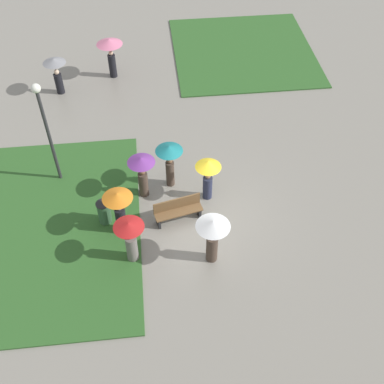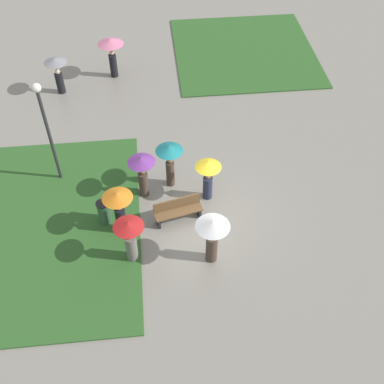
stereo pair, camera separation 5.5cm
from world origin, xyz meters
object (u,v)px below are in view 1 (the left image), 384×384
Objects in this scene: lone_walker_far_path at (56,70)px; lone_walker_mid_plaza at (110,49)px; crowd_person_orange at (119,206)px; crowd_person_yellow at (208,172)px; park_bench at (178,210)px; crowd_person_teal at (169,158)px; crowd_person_purple at (142,170)px; trash_bin at (104,213)px; crowd_person_red at (130,236)px; lamp_post at (45,122)px; crowd_person_white at (213,233)px.

lone_walker_mid_plaza reaches higher than lone_walker_far_path.
crowd_person_orange is 3.35m from crowd_person_yellow.
crowd_person_orange reaches higher than park_bench.
crowd_person_teal reaches higher than crowd_person_purple.
trash_bin is 0.55× the size of lone_walker_far_path.
trash_bin is 0.51× the size of crowd_person_teal.
crowd_person_teal reaches higher than park_bench.
crowd_person_purple reaches higher than trash_bin.
crowd_person_red is 3.71m from crowd_person_yellow.
crowd_person_red is 0.97× the size of crowd_person_teal.
crowd_person_orange is 0.98× the size of lone_walker_mid_plaza.
crowd_person_orange is at bearing -50.70° from lamp_post.
crowd_person_orange reaches higher than trash_bin.
crowd_person_purple is 7.71m from lone_walker_far_path.
crowd_person_yellow is (3.09, 1.29, -0.06)m from crowd_person_orange.
crowd_person_white is (0.93, -1.82, 0.87)m from park_bench.
park_bench is at bearing 136.63° from crowd_person_white.
crowd_person_red is at bearing -56.63° from lamp_post.
park_bench is 1.82× the size of trash_bin.
crowd_person_purple is at bearing -171.88° from crowd_person_red.
lone_walker_far_path is at bearing 123.75° from crowd_person_yellow.
crowd_person_yellow is 0.99× the size of crowd_person_purple.
crowd_person_yellow reaches higher than trash_bin.
crowd_person_teal is 1.05× the size of crowd_person_yellow.
crowd_person_yellow is 0.94× the size of crowd_person_white.
trash_bin is 2.03m from crowd_person_red.
crowd_person_red is 1.03× the size of crowd_person_yellow.
lone_walker_mid_plaza is at bearing 73.68° from lamp_post.
trash_bin is at bearing 92.73° from lone_walker_far_path.
lamp_post is 2.42× the size of lone_walker_far_path.
crowd_person_orange is at bearing 177.37° from park_bench.
crowd_person_orange is 8.96m from lone_walker_far_path.
crowd_person_orange reaches higher than crowd_person_white.
crowd_person_orange is 1.08× the size of lone_walker_far_path.
crowd_person_white is (2.87, -1.46, 0.03)m from crowd_person_orange.
lamp_post reaches higher than park_bench.
crowd_person_yellow is 9.00m from lone_walker_mid_plaza.
crowd_person_purple is at bearing 133.71° from crowd_person_teal.
park_bench is 1.94m from crowd_person_teal.
crowd_person_orange is (-1.94, -0.36, 0.83)m from park_bench.
crowd_person_orange is 1.01× the size of crowd_person_teal.
lamp_post is at bearing 126.55° from trash_bin.
lone_walker_far_path is at bearing 106.61° from park_bench.
crowd_person_purple is (-1.00, -0.42, -0.11)m from crowd_person_teal.
trash_bin is at bearing 151.16° from lone_walker_mid_plaza.
crowd_person_purple is (-1.13, 1.32, 0.76)m from park_bench.
lamp_post is 2.27× the size of crowd_person_teal.
crowd_person_red reaches higher than trash_bin.
park_bench is at bearing -154.49° from crowd_person_teal.
crowd_person_red is (-1.61, -1.55, 0.70)m from park_bench.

